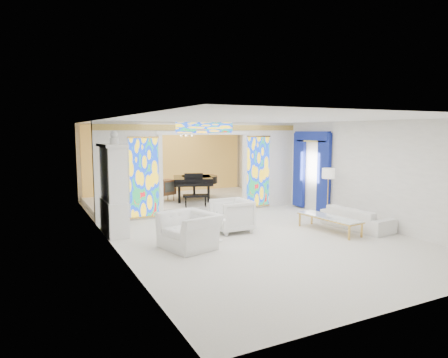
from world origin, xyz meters
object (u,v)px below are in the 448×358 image
china_cabinet (113,190)px  armchair_left (190,231)px  coffee_table (329,218)px  armchair_right (232,215)px  grand_piano (196,181)px  sofa (357,218)px  tv_console (165,187)px

china_cabinet → armchair_left: size_ratio=2.17×
coffee_table → china_cabinet: bearing=155.2°
armchair_right → armchair_left: bearing=-59.5°
armchair_left → china_cabinet: bearing=-163.2°
china_cabinet → armchair_left: (1.30, -2.12, -0.76)m
armchair_right → grand_piano: size_ratio=0.36×
sofa → tv_console: (-3.71, 5.59, 0.39)m
armchair_left → grand_piano: 5.64m
grand_piano → armchair_right: bearing=-81.4°
armchair_left → coffee_table: 3.94m
armchair_left → coffee_table: bearing=70.8°
armchair_left → armchair_right: (1.58, 0.89, 0.03)m
coffee_table → grand_piano: 5.69m
china_cabinet → tv_console: (2.45, 3.11, -0.49)m
tv_console → armchair_left: bearing=-125.4°
china_cabinet → grand_piano: china_cabinet is taller
armchair_left → tv_console: 5.36m
armchair_right → coffee_table: size_ratio=0.50×
tv_console → armchair_right: bearing=-107.3°
coffee_table → grand_piano: bearing=106.7°
china_cabinet → grand_piano: (3.60, 3.01, -0.29)m
armchair_left → armchair_right: size_ratio=1.29×
armchair_right → sofa: 3.52m
tv_console → grand_piano: bearing=-28.0°
armchair_left → coffee_table: size_ratio=0.65×
china_cabinet → sofa: bearing=-21.9°
armchair_right → china_cabinet: bearing=-112.0°
armchair_left → armchair_right: bearing=104.7°
grand_piano → tv_console: grand_piano is taller
china_cabinet → sofa: china_cabinet is taller
armchair_left → sofa: 4.88m
armchair_left → tv_console: tv_console is taller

